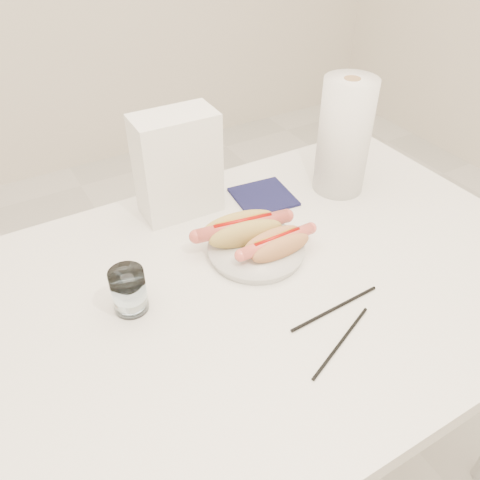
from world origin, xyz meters
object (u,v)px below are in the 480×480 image
hotdog_right (277,244)px  napkin_box (177,165)px  plate (256,251)px  water_glass (129,291)px  hotdog_left (243,229)px  table (262,299)px  paper_towel_roll (344,137)px

hotdog_right → napkin_box: bearing=109.1°
plate → napkin_box: 0.26m
water_glass → plate: bearing=3.4°
water_glass → hotdog_right: bearing=-3.1°
plate → hotdog_right: (0.03, -0.03, 0.03)m
hotdog_right → water_glass: (-0.30, 0.02, 0.01)m
water_glass → napkin_box: bearing=48.8°
plate → hotdog_left: bearing=102.4°
table → paper_towel_roll: 0.43m
paper_towel_roll → water_glass: bearing=-167.1°
plate → paper_towel_roll: paper_towel_roll is taller
hotdog_left → paper_towel_roll: bearing=23.2°
napkin_box → water_glass: bearing=-129.6°
hotdog_left → napkin_box: 0.21m
hotdog_right → paper_towel_roll: bearing=27.3°
hotdog_left → paper_towel_roll: (0.32, 0.08, 0.10)m
hotdog_left → table: bearing=-90.1°
plate → hotdog_left: size_ratio=0.95×
plate → napkin_box: size_ratio=0.82×
napkin_box → paper_towel_roll: paper_towel_roll is taller
table → hotdog_left: (0.02, 0.11, 0.10)m
plate → hotdog_right: bearing=-50.1°
table → napkin_box: bearing=97.5°
paper_towel_roll → table: bearing=-151.0°
hotdog_right → napkin_box: (-0.09, 0.26, 0.08)m
plate → table: bearing=-111.2°
hotdog_right → water_glass: size_ratio=1.94×
plate → hotdog_left: (-0.01, 0.04, 0.03)m
water_glass → napkin_box: (0.21, 0.24, 0.07)m
plate → napkin_box: bearing=106.3°
water_glass → hotdog_left: bearing=11.8°
plate → paper_towel_roll: bearing=20.8°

